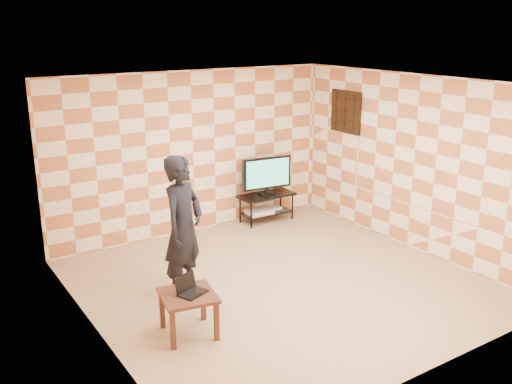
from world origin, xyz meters
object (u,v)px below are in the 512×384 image
tv_stand (267,201)px  person (183,228)px  tv (267,174)px  side_table (188,301)px

tv_stand → person: bearing=-144.0°
tv → tv_stand: bearing=96.9°
tv → side_table: tv is taller
tv_stand → tv: tv is taller
tv_stand → person: (-2.52, -1.83, 0.57)m
tv_stand → person: size_ratio=0.54×
side_table → person: (0.40, 0.89, 0.52)m
tv_stand → tv: size_ratio=1.09×
tv → side_table: bearing=-137.1°
tv → person: size_ratio=0.49×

